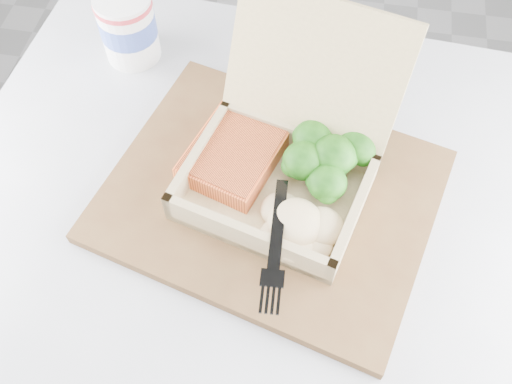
% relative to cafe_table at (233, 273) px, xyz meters
% --- Properties ---
extents(cafe_table, '(0.76, 0.76, 0.70)m').
position_rel_cafe_table_xyz_m(cafe_table, '(0.00, 0.00, 0.00)').
color(cafe_table, black).
rests_on(cafe_table, floor).
extents(serving_tray, '(0.44, 0.39, 0.02)m').
position_rel_cafe_table_xyz_m(serving_tray, '(0.05, 0.03, 0.19)').
color(serving_tray, brown).
rests_on(serving_tray, cafe_table).
extents(takeout_container, '(0.25, 0.27, 0.18)m').
position_rel_cafe_table_xyz_m(takeout_container, '(0.06, 0.06, 0.24)').
color(takeout_container, tan).
rests_on(takeout_container, serving_tray).
extents(salmon_fillet, '(0.13, 0.15, 0.03)m').
position_rel_cafe_table_xyz_m(salmon_fillet, '(-0.00, 0.06, 0.22)').
color(salmon_fillet, orange).
rests_on(salmon_fillet, takeout_container).
extents(broccoli_pile, '(0.12, 0.12, 0.04)m').
position_rel_cafe_table_xyz_m(broccoli_pile, '(0.11, 0.06, 0.23)').
color(broccoli_pile, '#30801C').
rests_on(broccoli_pile, takeout_container).
extents(mashed_potatoes, '(0.10, 0.09, 0.03)m').
position_rel_cafe_table_xyz_m(mashed_potatoes, '(0.08, -0.02, 0.22)').
color(mashed_potatoes, beige).
rests_on(mashed_potatoes, takeout_container).
extents(plastic_fork, '(0.03, 0.17, 0.02)m').
position_rel_cafe_table_xyz_m(plastic_fork, '(0.06, -0.01, 0.24)').
color(plastic_fork, black).
rests_on(plastic_fork, mashed_potatoes).
extents(paper_cup, '(0.08, 0.08, 0.10)m').
position_rel_cafe_table_xyz_m(paper_cup, '(-0.18, 0.23, 0.23)').
color(paper_cup, white).
rests_on(paper_cup, cafe_table).
extents(receipt, '(0.15, 0.18, 0.00)m').
position_rel_cafe_table_xyz_m(receipt, '(0.03, 0.22, 0.18)').
color(receipt, white).
rests_on(receipt, cafe_table).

